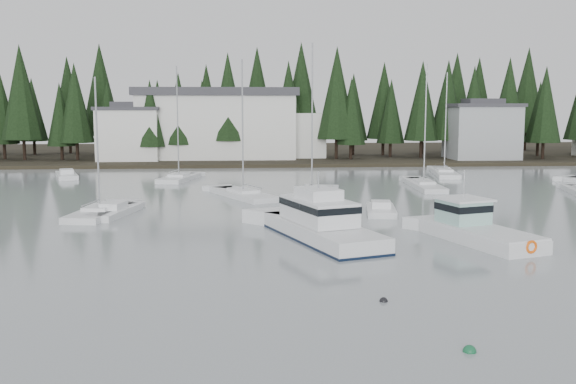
{
  "coord_description": "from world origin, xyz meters",
  "views": [
    {
      "loc": [
        -1.04,
        -19.34,
        8.4
      ],
      "look_at": [
        2.12,
        25.2,
        2.5
      ],
      "focal_mm": 40.0,
      "sensor_mm": 36.0,
      "label": 1
    }
  ],
  "objects_px": {
    "sailboat_7": "(243,196)",
    "sailboat_10": "(312,196)",
    "harbor_inn": "(230,124)",
    "sailboat_3": "(179,180)",
    "runabout_1": "(381,212)",
    "sailboat_6": "(424,187)",
    "cabin_cruiser_center": "(321,227)",
    "lobster_boat_teal": "(476,232)",
    "house_west": "(130,133)",
    "runabout_4": "(114,213)",
    "sailboat_4": "(100,214)",
    "house_east_a": "(482,130)",
    "sailboat_9": "(444,174)",
    "runabout_3": "(67,177)"
  },
  "relations": [
    {
      "from": "sailboat_7",
      "to": "sailboat_6",
      "type": "bearing_deg",
      "value": -97.87
    },
    {
      "from": "lobster_boat_teal",
      "to": "runabout_4",
      "type": "xyz_separation_m",
      "value": [
        -24.83,
        11.63,
        -0.46
      ]
    },
    {
      "from": "sailboat_7",
      "to": "runabout_3",
      "type": "height_order",
      "value": "sailboat_7"
    },
    {
      "from": "cabin_cruiser_center",
      "to": "house_east_a",
      "type": "bearing_deg",
      "value": -48.24
    },
    {
      "from": "lobster_boat_teal",
      "to": "runabout_1",
      "type": "bearing_deg",
      "value": 1.54
    },
    {
      "from": "sailboat_7",
      "to": "sailboat_3",
      "type": "bearing_deg",
      "value": 1.39
    },
    {
      "from": "lobster_boat_teal",
      "to": "sailboat_7",
      "type": "height_order",
      "value": "sailboat_7"
    },
    {
      "from": "sailboat_7",
      "to": "sailboat_10",
      "type": "relative_size",
      "value": 0.9
    },
    {
      "from": "sailboat_3",
      "to": "house_east_a",
      "type": "bearing_deg",
      "value": -49.5
    },
    {
      "from": "sailboat_9",
      "to": "sailboat_10",
      "type": "distance_m",
      "value": 26.75
    },
    {
      "from": "sailboat_7",
      "to": "lobster_boat_teal",
      "type": "bearing_deg",
      "value": -170.94
    },
    {
      "from": "sailboat_10",
      "to": "runabout_3",
      "type": "relative_size",
      "value": 2.14
    },
    {
      "from": "house_east_a",
      "to": "runabout_4",
      "type": "relative_size",
      "value": 1.46
    },
    {
      "from": "cabin_cruiser_center",
      "to": "sailboat_10",
      "type": "xyz_separation_m",
      "value": [
        1.52,
        19.47,
        -0.67
      ]
    },
    {
      "from": "sailboat_6",
      "to": "sailboat_3",
      "type": "bearing_deg",
      "value": 74.76
    },
    {
      "from": "house_east_a",
      "to": "sailboat_4",
      "type": "height_order",
      "value": "sailboat_4"
    },
    {
      "from": "sailboat_3",
      "to": "sailboat_9",
      "type": "xyz_separation_m",
      "value": [
        32.76,
        3.98,
        -0.02
      ]
    },
    {
      "from": "sailboat_6",
      "to": "sailboat_9",
      "type": "bearing_deg",
      "value": -23.75
    },
    {
      "from": "harbor_inn",
      "to": "runabout_1",
      "type": "relative_size",
      "value": 5.4
    },
    {
      "from": "house_east_a",
      "to": "cabin_cruiser_center",
      "type": "xyz_separation_m",
      "value": [
        -32.06,
        -57.05,
        -4.15
      ]
    },
    {
      "from": "sailboat_4",
      "to": "sailboat_10",
      "type": "xyz_separation_m",
      "value": [
        17.72,
        9.18,
        0.02
      ]
    },
    {
      "from": "sailboat_6",
      "to": "runabout_3",
      "type": "height_order",
      "value": "sailboat_6"
    },
    {
      "from": "sailboat_4",
      "to": "runabout_1",
      "type": "bearing_deg",
      "value": -83.22
    },
    {
      "from": "house_west",
      "to": "runabout_4",
      "type": "height_order",
      "value": "house_west"
    },
    {
      "from": "sailboat_3",
      "to": "sailboat_4",
      "type": "relative_size",
      "value": 1.21
    },
    {
      "from": "cabin_cruiser_center",
      "to": "lobster_boat_teal",
      "type": "relative_size",
      "value": 1.29
    },
    {
      "from": "runabout_4",
      "to": "lobster_boat_teal",
      "type": "bearing_deg",
      "value": -102.87
    },
    {
      "from": "sailboat_3",
      "to": "sailboat_6",
      "type": "relative_size",
      "value": 1.01
    },
    {
      "from": "lobster_boat_teal",
      "to": "runabout_4",
      "type": "bearing_deg",
      "value": 47.35
    },
    {
      "from": "lobster_boat_teal",
      "to": "runabout_3",
      "type": "xyz_separation_m",
      "value": [
        -35.86,
        39.57,
        -0.46
      ]
    },
    {
      "from": "sailboat_3",
      "to": "sailboat_7",
      "type": "distance_m",
      "value": 16.43
    },
    {
      "from": "sailboat_6",
      "to": "sailboat_9",
      "type": "relative_size",
      "value": 1.02
    },
    {
      "from": "harbor_inn",
      "to": "lobster_boat_teal",
      "type": "bearing_deg",
      "value": -75.19
    },
    {
      "from": "sailboat_3",
      "to": "runabout_1",
      "type": "height_order",
      "value": "sailboat_3"
    },
    {
      "from": "sailboat_9",
      "to": "sailboat_10",
      "type": "bearing_deg",
      "value": 145.3
    },
    {
      "from": "harbor_inn",
      "to": "runabout_4",
      "type": "xyz_separation_m",
      "value": [
        -8.23,
        -51.13,
        -5.64
      ]
    },
    {
      "from": "sailboat_3",
      "to": "sailboat_9",
      "type": "height_order",
      "value": "sailboat_3"
    },
    {
      "from": "lobster_boat_teal",
      "to": "sailboat_7",
      "type": "xyz_separation_m",
      "value": [
        -14.66,
        21.22,
        -0.52
      ]
    },
    {
      "from": "cabin_cruiser_center",
      "to": "sailboat_6",
      "type": "relative_size",
      "value": 0.91
    },
    {
      "from": "house_east_a",
      "to": "runabout_4",
      "type": "bearing_deg",
      "value": -135.25
    },
    {
      "from": "sailboat_3",
      "to": "sailboat_9",
      "type": "bearing_deg",
      "value": -69.47
    },
    {
      "from": "lobster_boat_teal",
      "to": "sailboat_9",
      "type": "distance_m",
      "value": 41.24
    },
    {
      "from": "sailboat_7",
      "to": "harbor_inn",
      "type": "bearing_deg",
      "value": -22.9
    },
    {
      "from": "harbor_inn",
      "to": "house_west",
      "type": "bearing_deg",
      "value": -167.48
    },
    {
      "from": "sailboat_3",
      "to": "runabout_1",
      "type": "bearing_deg",
      "value": -130.18
    },
    {
      "from": "harbor_inn",
      "to": "sailboat_3",
      "type": "bearing_deg",
      "value": -101.58
    },
    {
      "from": "sailboat_7",
      "to": "sailboat_10",
      "type": "distance_m",
      "value": 6.49
    },
    {
      "from": "house_east_a",
      "to": "sailboat_4",
      "type": "distance_m",
      "value": 67.38
    },
    {
      "from": "cabin_cruiser_center",
      "to": "sailboat_6",
      "type": "xyz_separation_m",
      "value": [
        14.15,
        25.95,
        -0.68
      ]
    },
    {
      "from": "house_east_a",
      "to": "sailboat_4",
      "type": "relative_size",
      "value": 0.94
    }
  ]
}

